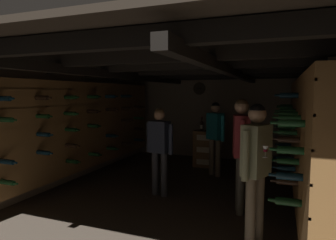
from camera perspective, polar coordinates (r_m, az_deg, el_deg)
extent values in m
plane|color=#473D33|center=(5.56, 1.38, -13.95)|extent=(8.40, 8.40, 0.00)
cube|color=gray|center=(8.39, 8.87, 0.71)|extent=(4.72, 0.06, 2.35)
cube|color=gray|center=(6.45, -18.47, -0.83)|extent=(0.06, 6.40, 2.35)
cube|color=gray|center=(5.02, 27.38, -2.81)|extent=(0.06, 6.40, 2.35)
cube|color=black|center=(5.28, 1.44, 11.26)|extent=(4.72, 6.52, 0.06)
cube|color=black|center=(2.81, -18.77, 13.88)|extent=(4.60, 0.14, 0.16)
cube|color=black|center=(3.74, -7.46, 11.88)|extent=(4.60, 0.14, 0.16)
cube|color=black|center=(4.74, -0.88, 10.49)|extent=(4.60, 0.14, 0.16)
cube|color=black|center=(5.79, 3.32, 9.52)|extent=(4.60, 0.14, 0.16)
cube|color=black|center=(6.87, 6.21, 8.82)|extent=(4.60, 0.14, 0.16)
cube|color=black|center=(7.95, 8.31, 8.30)|extent=(4.60, 0.14, 0.16)
cube|color=black|center=(5.69, -8.54, 8.44)|extent=(0.12, 6.40, 0.12)
cube|color=black|center=(5.01, 12.79, 8.82)|extent=(0.12, 6.40, 0.12)
cylinder|color=white|center=(8.42, 6.11, 6.08)|extent=(0.33, 0.02, 0.33)
cylinder|color=#2D2314|center=(8.40, 6.08, 6.08)|extent=(0.35, 0.01, 0.35)
cube|color=black|center=(8.40, 6.08, 6.08)|extent=(0.11, 0.01, 0.05)
cube|color=black|center=(8.40, 6.07, 6.08)|extent=(0.18, 0.01, 0.03)
cube|color=brown|center=(6.45, -16.32, -0.99)|extent=(0.32, 5.50, 1.80)
cylinder|color=#194723|center=(4.90, -28.75, -10.51)|extent=(0.28, 0.07, 0.07)
cylinder|color=#194723|center=(4.77, -27.37, -10.86)|extent=(0.07, 0.03, 0.03)
cylinder|color=#143819|center=(5.86, -18.22, -7.61)|extent=(0.28, 0.07, 0.07)
cylinder|color=#143819|center=(5.75, -16.86, -7.81)|extent=(0.07, 0.03, 0.03)
cylinder|color=#143819|center=(6.40, -14.28, -6.44)|extent=(0.28, 0.07, 0.07)
cylinder|color=#143819|center=(6.30, -12.97, -6.59)|extent=(0.07, 0.03, 0.03)
cylinder|color=#194723|center=(6.96, -10.97, -5.43)|extent=(0.28, 0.07, 0.07)
cylinder|color=#194723|center=(6.87, -9.72, -5.55)|extent=(0.07, 0.03, 0.03)
cylinder|color=black|center=(7.53, -8.24, -4.58)|extent=(0.28, 0.07, 0.07)
cylinder|color=black|center=(7.45, -7.06, -4.68)|extent=(0.07, 0.03, 0.03)
cylinder|color=#0F2838|center=(8.13, -5.87, -3.84)|extent=(0.28, 0.07, 0.07)
cylinder|color=#0F2838|center=(8.05, -4.75, -3.91)|extent=(0.07, 0.03, 0.03)
cylinder|color=#0F2838|center=(4.83, -28.87, -7.06)|extent=(0.28, 0.07, 0.07)
cylinder|color=#0F2838|center=(4.70, -27.49, -7.33)|extent=(0.07, 0.03, 0.03)
cylinder|color=#0F2838|center=(5.29, -23.12, -5.81)|extent=(0.28, 0.07, 0.07)
cylinder|color=#0F2838|center=(5.17, -21.72, -6.01)|extent=(0.07, 0.03, 0.03)
cylinder|color=black|center=(5.80, -18.36, -4.73)|extent=(0.28, 0.07, 0.07)
cylinder|color=black|center=(5.69, -16.99, -4.88)|extent=(0.07, 0.03, 0.03)
cylinder|color=#0F2838|center=(6.90, -11.10, -3.01)|extent=(0.28, 0.07, 0.07)
cylinder|color=#0F2838|center=(6.80, -9.85, -3.10)|extent=(0.07, 0.03, 0.03)
cylinder|color=black|center=(8.09, -5.88, -1.74)|extent=(0.28, 0.07, 0.07)
cylinder|color=black|center=(8.01, -4.76, -1.79)|extent=(0.07, 0.03, 0.03)
cylinder|color=#0F2838|center=(5.26, -23.10, -2.57)|extent=(0.28, 0.07, 0.07)
cylinder|color=#0F2838|center=(5.14, -21.69, -2.69)|extent=(0.07, 0.03, 0.03)
cylinder|color=#143819|center=(5.76, -18.40, -1.77)|extent=(0.28, 0.07, 0.07)
cylinder|color=#143819|center=(5.65, -17.03, -1.87)|extent=(0.07, 0.03, 0.03)
cylinder|color=#143819|center=(6.30, -14.43, -1.09)|extent=(0.28, 0.07, 0.07)
cylinder|color=#143819|center=(6.20, -13.12, -1.17)|extent=(0.07, 0.03, 0.03)
cylinder|color=black|center=(7.46, -8.27, -0.03)|extent=(0.28, 0.07, 0.07)
cylinder|color=black|center=(7.38, -7.08, -0.07)|extent=(0.07, 0.03, 0.03)
cylinder|color=#143819|center=(8.05, -5.93, 0.38)|extent=(0.28, 0.07, 0.07)
cylinder|color=#143819|center=(7.97, -4.80, 0.34)|extent=(0.07, 0.03, 0.03)
cylinder|color=#194723|center=(4.76, -28.96, 0.06)|extent=(0.28, 0.07, 0.07)
cylinder|color=#194723|center=(4.63, -27.57, -0.01)|extent=(0.07, 0.03, 0.03)
cylinder|color=#143819|center=(5.23, -23.20, 0.69)|extent=(0.28, 0.07, 0.07)
cylinder|color=#143819|center=(5.11, -21.80, 0.64)|extent=(0.07, 0.03, 0.03)
cylinder|color=#143819|center=(5.72, -18.59, 1.19)|extent=(0.28, 0.07, 0.07)
cylinder|color=#143819|center=(5.61, -17.21, 1.16)|extent=(0.07, 0.03, 0.03)
cylinder|color=black|center=(6.26, -14.56, 1.62)|extent=(0.28, 0.07, 0.07)
cylinder|color=black|center=(6.16, -13.24, 1.60)|extent=(0.07, 0.03, 0.03)
cylinder|color=black|center=(6.85, -11.12, 1.98)|extent=(0.28, 0.07, 0.07)
cylinder|color=black|center=(6.76, -9.87, 1.96)|extent=(0.07, 0.03, 0.03)
cylinder|color=black|center=(7.43, -8.34, 2.27)|extent=(0.28, 0.07, 0.07)
cylinder|color=black|center=(7.34, -7.15, 2.25)|extent=(0.07, 0.03, 0.03)
cylinder|color=black|center=(8.03, -5.93, 2.51)|extent=(0.28, 0.07, 0.07)
cylinder|color=black|center=(7.96, -4.81, 2.50)|extent=(0.07, 0.03, 0.03)
cylinder|color=#0F2838|center=(4.74, -29.33, 3.66)|extent=(0.28, 0.07, 0.07)
cylinder|color=#0F2838|center=(4.60, -27.94, 3.69)|extent=(0.07, 0.03, 0.03)
cylinder|color=black|center=(5.21, -23.35, 3.98)|extent=(0.28, 0.07, 0.07)
cylinder|color=black|center=(5.09, -21.94, 4.01)|extent=(0.07, 0.03, 0.03)
cylinder|color=#143819|center=(5.73, -18.51, 4.20)|extent=(0.28, 0.07, 0.07)
cylinder|color=#143819|center=(5.62, -17.13, 4.23)|extent=(0.07, 0.03, 0.03)
cylinder|color=#143819|center=(6.27, -14.50, 4.37)|extent=(0.28, 0.07, 0.07)
cylinder|color=#143819|center=(6.17, -13.17, 4.39)|extent=(0.07, 0.03, 0.03)
cylinder|color=#0F2838|center=(6.83, -11.23, 4.49)|extent=(0.28, 0.07, 0.07)
cylinder|color=#0F2838|center=(6.74, -9.97, 4.50)|extent=(0.07, 0.03, 0.03)
cylinder|color=#0F2838|center=(7.42, -8.36, 4.58)|extent=(0.28, 0.07, 0.07)
cylinder|color=#0F2838|center=(7.34, -7.16, 4.59)|extent=(0.07, 0.03, 0.03)
cube|color=brown|center=(6.49, -15.09, -7.65)|extent=(0.02, 5.50, 0.02)
cube|color=brown|center=(6.43, -15.15, -5.04)|extent=(0.02, 5.50, 0.02)
cube|color=brown|center=(6.38, -15.21, -2.39)|extent=(0.02, 5.50, 0.02)
cube|color=brown|center=(6.35, -15.28, 0.29)|extent=(0.02, 5.50, 0.02)
cube|color=brown|center=(6.33, -15.34, 3.00)|extent=(0.02, 5.50, 0.02)
cube|color=brown|center=(6.33, -15.41, 5.71)|extent=(0.02, 5.50, 0.02)
cube|color=brown|center=(5.15, 25.08, -2.80)|extent=(0.32, 5.50, 1.80)
cylinder|color=#143819|center=(3.95, 22.22, -14.62)|extent=(0.28, 0.07, 0.07)
cylinder|color=#143819|center=(3.95, 19.60, -14.54)|extent=(0.07, 0.03, 0.03)
cylinder|color=black|center=(5.25, 21.95, -9.70)|extent=(0.28, 0.07, 0.07)
cylinder|color=black|center=(5.25, 20.01, -9.64)|extent=(0.07, 0.03, 0.03)
cylinder|color=black|center=(5.92, 21.86, -8.03)|extent=(0.28, 0.07, 0.07)
cylinder|color=black|center=(5.92, 20.15, -7.97)|extent=(0.07, 0.03, 0.03)
cylinder|color=black|center=(6.59, 21.78, -6.70)|extent=(0.28, 0.07, 0.07)
cylinder|color=black|center=(6.59, 20.25, -6.65)|extent=(0.07, 0.03, 0.03)
cylinder|color=#194723|center=(7.27, 21.73, -5.60)|extent=(0.28, 0.07, 0.07)
cylinder|color=#194723|center=(7.27, 20.34, -5.56)|extent=(0.07, 0.03, 0.03)
cylinder|color=#143819|center=(3.22, 22.61, -14.42)|extent=(0.28, 0.07, 0.07)
cylinder|color=#143819|center=(3.21, 19.39, -14.32)|extent=(0.07, 0.03, 0.03)
cylinder|color=black|center=(3.87, 22.35, -11.05)|extent=(0.28, 0.07, 0.07)
cylinder|color=black|center=(3.87, 19.72, -10.97)|extent=(0.07, 0.03, 0.03)
cylinder|color=#0F2838|center=(4.54, 22.17, -8.67)|extent=(0.28, 0.07, 0.07)
cylinder|color=#0F2838|center=(4.54, 19.94, -8.60)|extent=(0.07, 0.03, 0.03)
cylinder|color=#0F2838|center=(5.20, 22.04, -6.92)|extent=(0.28, 0.07, 0.07)
cylinder|color=#0F2838|center=(5.20, 20.10, -6.86)|extent=(0.07, 0.03, 0.03)
cylinder|color=#143819|center=(5.86, 21.94, -5.58)|extent=(0.28, 0.07, 0.07)
cylinder|color=#143819|center=(5.86, 20.22, -5.53)|extent=(0.07, 0.03, 0.03)
cylinder|color=#0F2838|center=(6.54, 21.86, -4.49)|extent=(0.28, 0.07, 0.07)
cylinder|color=#0F2838|center=(6.54, 20.32, -4.44)|extent=(0.07, 0.03, 0.03)
cylinder|color=#0F2838|center=(3.13, 22.78, -10.04)|extent=(0.28, 0.07, 0.07)
cylinder|color=#0F2838|center=(3.13, 19.53, -9.94)|extent=(0.07, 0.03, 0.03)
cylinder|color=#194723|center=(3.79, 22.49, -7.39)|extent=(0.28, 0.07, 0.07)
cylinder|color=#194723|center=(3.79, 19.83, -7.31)|extent=(0.07, 0.03, 0.03)
cylinder|color=#0F2838|center=(4.47, 22.29, -5.52)|extent=(0.28, 0.07, 0.07)
cylinder|color=#0F2838|center=(4.47, 20.04, -5.44)|extent=(0.07, 0.03, 0.03)
cylinder|color=#194723|center=(6.52, 21.94, -2.24)|extent=(0.28, 0.07, 0.07)
cylinder|color=#194723|center=(6.51, 20.40, -2.19)|extent=(0.07, 0.03, 0.03)
cylinder|color=black|center=(7.19, 21.86, -1.58)|extent=(0.28, 0.07, 0.07)
cylinder|color=black|center=(7.18, 20.47, -1.53)|extent=(0.07, 0.03, 0.03)
cylinder|color=#194723|center=(3.07, 22.96, -5.43)|extent=(0.28, 0.07, 0.07)
cylinder|color=#194723|center=(3.06, 19.67, -5.33)|extent=(0.07, 0.03, 0.03)
cylinder|color=black|center=(3.76, 22.62, -3.52)|extent=(0.28, 0.07, 0.07)
cylinder|color=black|center=(3.76, 19.95, -3.43)|extent=(0.07, 0.03, 0.03)
cylinder|color=#194723|center=(4.44, 22.40, -2.24)|extent=(0.28, 0.07, 0.07)
cylinder|color=#194723|center=(4.43, 20.14, -2.17)|extent=(0.07, 0.03, 0.03)
cylinder|color=#143819|center=(5.13, 22.23, -1.27)|extent=(0.28, 0.07, 0.07)
cylinder|color=#143819|center=(5.13, 20.28, -1.21)|extent=(0.07, 0.03, 0.03)
cylinder|color=black|center=(5.82, 22.11, -0.55)|extent=(0.28, 0.07, 0.07)
cylinder|color=black|center=(5.82, 20.39, -0.49)|extent=(0.07, 0.03, 0.03)
cylinder|color=#0F2838|center=(6.49, 22.01, 0.01)|extent=(0.28, 0.07, 0.07)
cylinder|color=#0F2838|center=(6.49, 20.47, 0.06)|extent=(0.07, 0.03, 0.03)
cylinder|color=black|center=(7.17, 21.93, 0.47)|extent=(0.28, 0.07, 0.07)
cylinder|color=black|center=(7.17, 20.53, 0.51)|extent=(0.07, 0.03, 0.03)
cylinder|color=#194723|center=(3.06, 23.11, -0.60)|extent=(0.28, 0.07, 0.07)
cylinder|color=#194723|center=(3.06, 19.83, -0.50)|extent=(0.07, 0.03, 0.03)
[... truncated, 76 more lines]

